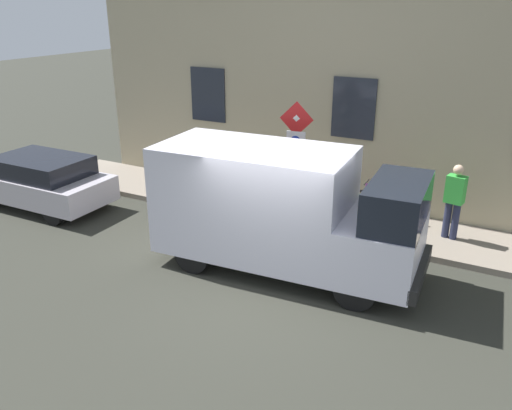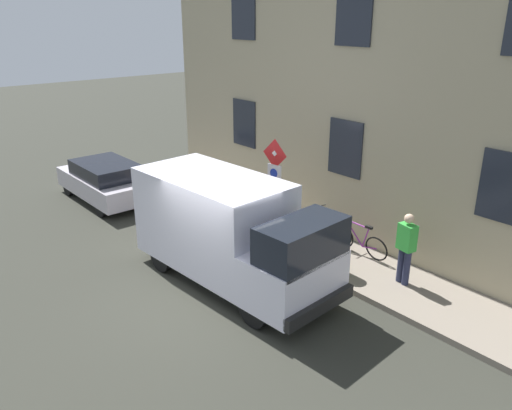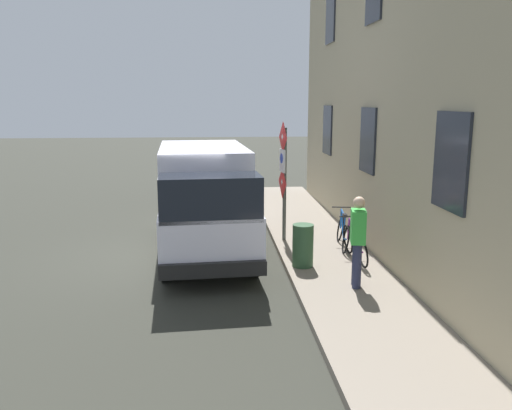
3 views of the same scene
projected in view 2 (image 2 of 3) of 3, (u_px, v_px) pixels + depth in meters
ground_plane at (207, 294)px, 11.64m from camera, size 80.00×80.00×0.00m
sidewalk_slab at (314, 248)px, 13.76m from camera, size 2.11×17.52×0.14m
building_facade at (358, 89)px, 13.15m from camera, size 0.75×15.52×8.34m
sign_post_stacked at (275, 183)px, 13.09m from camera, size 0.17×0.56×2.82m
delivery_van at (230, 230)px, 11.75m from camera, size 2.33×5.44×2.50m
parked_hatchback at (105, 180)px, 17.15m from camera, size 1.78×4.01×1.38m
bicycle_purple at (359, 241)px, 13.12m from camera, size 0.46×1.71×0.89m
bicycle_blue at (329, 229)px, 13.86m from camera, size 0.47×1.72×0.89m
pedestrian at (406, 246)px, 11.52m from camera, size 0.33×0.44×1.72m
litter_bin at (338, 256)px, 12.13m from camera, size 0.44×0.44×0.90m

